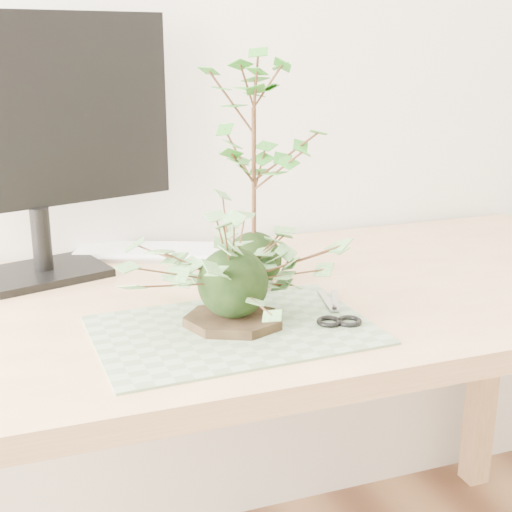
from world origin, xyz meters
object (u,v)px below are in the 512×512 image
object	(u,v)px
ivy_kokedama	(233,251)
maple_kokedama	(254,122)
keyboard	(174,252)
desk	(260,339)
monitor	(31,129)

from	to	relation	value
ivy_kokedama	maple_kokedama	xyz separation A→B (m)	(0.10, 0.17, 0.17)
keyboard	desk	bearing A→B (deg)	-49.63
maple_kokedama	monitor	world-z (taller)	monitor
maple_kokedama	keyboard	distance (m)	0.39
maple_kokedama	keyboard	world-z (taller)	maple_kokedama
keyboard	ivy_kokedama	bearing A→B (deg)	-67.97
keyboard	monitor	world-z (taller)	monitor
maple_kokedama	monitor	bearing A→B (deg)	151.35
ivy_kokedama	desk	bearing A→B (deg)	54.71
monitor	ivy_kokedama	bearing A→B (deg)	-71.26
desk	ivy_kokedama	bearing A→B (deg)	-125.29
maple_kokedama	desk	bearing A→B (deg)	-94.08
ivy_kokedama	keyboard	xyz separation A→B (m)	(0.00, 0.41, -0.12)
maple_kokedama	keyboard	bearing A→B (deg)	111.54
desk	keyboard	world-z (taller)	keyboard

